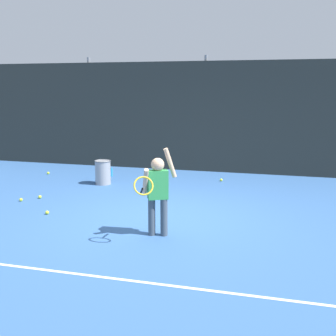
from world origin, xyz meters
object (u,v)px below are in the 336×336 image
(water_bottle, at_px, (111,172))
(tennis_ball_1, at_px, (47,212))
(tennis_ball_4, at_px, (40,197))
(tennis_ball_2, at_px, (221,180))
(tennis_ball_0, at_px, (48,173))
(ball_hopper, at_px, (103,172))
(tennis_ball_3, at_px, (21,200))
(tennis_player, at_px, (157,190))

(water_bottle, relative_size, tennis_ball_1, 3.33)
(tennis_ball_4, bearing_deg, tennis_ball_2, 37.95)
(tennis_ball_0, xyz_separation_m, tennis_ball_1, (1.88, -3.19, 0.00))
(ball_hopper, distance_m, tennis_ball_3, 2.11)
(tennis_ball_0, relative_size, tennis_ball_2, 1.00)
(tennis_player, bearing_deg, tennis_ball_3, 133.13)
(tennis_ball_2, bearing_deg, tennis_ball_4, -142.05)
(tennis_ball_0, distance_m, tennis_ball_1, 3.70)
(ball_hopper, distance_m, tennis_ball_1, 2.52)
(tennis_player, distance_m, ball_hopper, 3.82)
(tennis_ball_2, bearing_deg, ball_hopper, -158.44)
(ball_hopper, height_order, tennis_ball_2, ball_hopper)
(tennis_ball_0, height_order, tennis_ball_1, same)
(tennis_ball_1, bearing_deg, ball_hopper, 90.56)
(tennis_player, relative_size, water_bottle, 6.14)
(tennis_player, relative_size, tennis_ball_4, 20.46)
(water_bottle, bearing_deg, tennis_ball_3, -106.28)
(water_bottle, relative_size, tennis_ball_3, 3.33)
(tennis_player, height_order, water_bottle, tennis_player)
(ball_hopper, relative_size, water_bottle, 2.55)
(tennis_player, height_order, tennis_ball_4, tennis_player)
(tennis_ball_0, bearing_deg, tennis_ball_4, -62.95)
(tennis_player, distance_m, tennis_ball_1, 2.39)
(water_bottle, xyz_separation_m, tennis_ball_2, (2.78, 0.18, -0.08))
(water_bottle, height_order, tennis_ball_1, water_bottle)
(tennis_ball_0, height_order, tennis_ball_4, same)
(tennis_ball_4, bearing_deg, tennis_ball_3, -129.23)
(tennis_ball_3, bearing_deg, tennis_ball_2, 39.01)
(tennis_ball_2, height_order, tennis_ball_3, same)
(ball_hopper, height_order, tennis_ball_1, ball_hopper)
(tennis_ball_0, height_order, tennis_ball_2, same)
(tennis_player, height_order, tennis_ball_1, tennis_player)
(tennis_ball_3, bearing_deg, ball_hopper, 62.93)
(tennis_ball_1, bearing_deg, tennis_ball_2, 53.73)
(tennis_player, bearing_deg, tennis_ball_1, 139.84)
(water_bottle, xyz_separation_m, tennis_ball_4, (-0.55, -2.42, -0.08))
(tennis_ball_2, xyz_separation_m, tennis_ball_3, (-3.58, -2.90, 0.00))
(tennis_ball_4, bearing_deg, tennis_ball_1, -52.21)
(ball_hopper, xyz_separation_m, tennis_ball_1, (0.02, -2.51, -0.26))
(tennis_player, relative_size, tennis_ball_1, 20.46)
(tennis_ball_1, relative_size, tennis_ball_4, 1.00)
(tennis_ball_0, relative_size, tennis_ball_1, 1.00)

